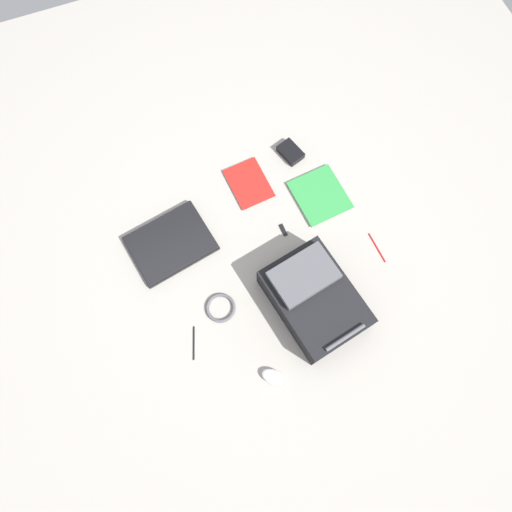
{
  "coord_description": "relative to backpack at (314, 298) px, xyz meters",
  "views": [
    {
      "loc": [
        0.26,
        0.55,
        1.88
      ],
      "look_at": [
        0.04,
        -0.02,
        0.02
      ],
      "focal_mm": 31.84,
      "sensor_mm": 36.0,
      "label": 1
    }
  ],
  "objects": [
    {
      "name": "pen_black",
      "position": [
        -0.36,
        -0.12,
        -0.07
      ],
      "size": [
        0.02,
        0.15,
        0.01
      ],
      "primitive_type": "cylinder",
      "rotation": [
        1.57,
        0.0,
        0.07
      ],
      "color": "red",
      "rests_on": "ground_plane"
    },
    {
      "name": "laptop",
      "position": [
        0.47,
        -0.46,
        -0.06
      ],
      "size": [
        0.39,
        0.32,
        0.03
      ],
      "color": "black",
      "rests_on": "ground_plane"
    },
    {
      "name": "book_comic",
      "position": [
        -0.23,
        -0.44,
        -0.07
      ],
      "size": [
        0.24,
        0.26,
        0.01
      ],
      "color": "silver",
      "rests_on": "ground_plane"
    },
    {
      "name": "computer_mouse",
      "position": [
        0.26,
        0.23,
        -0.06
      ],
      "size": [
        0.11,
        0.11,
        0.04
      ],
      "primitive_type": "ellipsoid",
      "rotation": [
        0.0,
        0.0,
        3.97
      ],
      "color": "silver",
      "rests_on": "ground_plane"
    },
    {
      "name": "pen_blue",
      "position": [
        0.52,
        -0.01,
        -0.07
      ],
      "size": [
        0.05,
        0.13,
        0.01
      ],
      "primitive_type": "cylinder",
      "rotation": [
        1.57,
        0.0,
        -0.33
      ],
      "color": "black",
      "rests_on": "ground_plane"
    },
    {
      "name": "cable_coil",
      "position": [
        0.37,
        -0.11,
        -0.07
      ],
      "size": [
        0.13,
        0.13,
        0.01
      ],
      "primitive_type": "torus",
      "color": "#4C4C51",
      "rests_on": "ground_plane"
    },
    {
      "name": "ground_plane",
      "position": [
        0.11,
        -0.25,
        -0.08
      ],
      "size": [
        3.42,
        3.42,
        0.0
      ],
      "primitive_type": "plane",
      "color": "gray"
    },
    {
      "name": "usb_stick",
      "position": [
        -0.01,
        -0.34,
        -0.07
      ],
      "size": [
        0.02,
        0.06,
        0.01
      ],
      "primitive_type": "cube",
      "rotation": [
        0.0,
        0.0,
        0.04
      ],
      "color": "black",
      "rests_on": "ground_plane"
    },
    {
      "name": "book_manual",
      "position": [
        0.05,
        -0.61,
        -0.07
      ],
      "size": [
        0.18,
        0.24,
        0.01
      ],
      "color": "silver",
      "rests_on": "ground_plane"
    },
    {
      "name": "power_brick",
      "position": [
        -0.19,
        -0.69,
        -0.06
      ],
      "size": [
        0.11,
        0.13,
        0.03
      ],
      "primitive_type": "cube",
      "rotation": [
        0.0,
        0.0,
        0.32
      ],
      "color": "black",
      "rests_on": "ground_plane"
    },
    {
      "name": "backpack",
      "position": [
        0.0,
        0.0,
        0.0
      ],
      "size": [
        0.37,
        0.47,
        0.17
      ],
      "color": "black",
      "rests_on": "ground_plane"
    }
  ]
}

